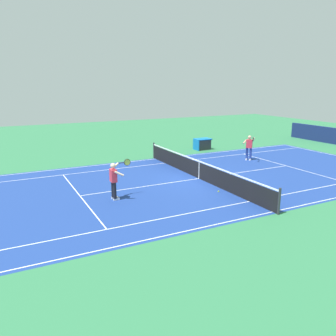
# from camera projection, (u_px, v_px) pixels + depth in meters

# --- Properties ---
(ground_plane) EXTENTS (60.00, 60.00, 0.00)m
(ground_plane) POSITION_uv_depth(u_px,v_px,m) (199.00, 179.00, 18.26)
(ground_plane) COLOR #2D7247
(court_slab) EXTENTS (24.20, 11.40, 0.00)m
(court_slab) POSITION_uv_depth(u_px,v_px,m) (199.00, 179.00, 18.26)
(court_slab) COLOR navy
(court_slab) RESTS_ON ground_plane
(court_line_markings) EXTENTS (23.85, 11.05, 0.01)m
(court_line_markings) POSITION_uv_depth(u_px,v_px,m) (199.00, 178.00, 18.25)
(court_line_markings) COLOR white
(court_line_markings) RESTS_ON ground_plane
(tennis_net) EXTENTS (0.10, 11.70, 1.08)m
(tennis_net) POSITION_uv_depth(u_px,v_px,m) (199.00, 170.00, 18.14)
(tennis_net) COLOR #2D2D33
(tennis_net) RESTS_ON ground_plane
(tennis_player_near) EXTENTS (1.06, 0.78, 1.70)m
(tennis_player_near) POSITION_uv_depth(u_px,v_px,m) (114.00, 179.00, 14.76)
(tennis_player_near) COLOR black
(tennis_player_near) RESTS_ON ground_plane
(tennis_player_far) EXTENTS (0.74, 1.10, 1.70)m
(tennis_player_far) POSITION_uv_depth(u_px,v_px,m) (249.00, 146.00, 22.47)
(tennis_player_far) COLOR navy
(tennis_player_far) RESTS_ON ground_plane
(tennis_ball) EXTENTS (0.07, 0.07, 0.07)m
(tennis_ball) POSITION_uv_depth(u_px,v_px,m) (219.00, 191.00, 15.98)
(tennis_ball) COLOR #CCE01E
(tennis_ball) RESTS_ON ground_plane
(equipment_cart_tarped) EXTENTS (1.25, 0.84, 0.85)m
(equipment_cart_tarped) POSITION_uv_depth(u_px,v_px,m) (202.00, 144.00, 26.21)
(equipment_cart_tarped) COLOR #2D2D33
(equipment_cart_tarped) RESTS_ON ground_plane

